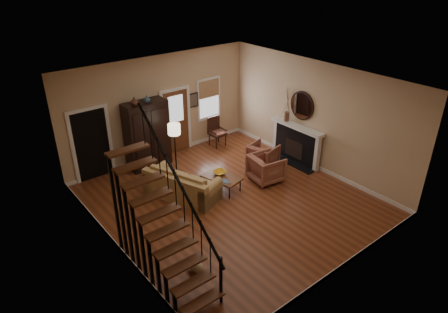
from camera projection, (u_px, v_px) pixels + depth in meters
room at (179, 133)px, 11.12m from camera, size 7.00×7.33×3.30m
staircase at (162, 210)px, 7.63m from camera, size 0.94×2.80×3.20m
fireplace at (297, 140)px, 12.56m from camera, size 0.33×1.95×2.30m
armoire at (147, 135)px, 12.13m from camera, size 1.30×0.60×2.10m
vase_a at (134, 101)px, 11.33m from camera, size 0.24×0.24×0.25m
vase_b at (147, 99)px, 11.56m from camera, size 0.20×0.20×0.21m
sofa at (182, 184)px, 10.84m from camera, size 1.54×2.22×0.76m
coffee_table at (222, 183)px, 11.23m from camera, size 0.86×1.19×0.41m
bowl at (220, 173)px, 11.25m from camera, size 0.37×0.37×0.09m
books at (225, 181)px, 10.85m from camera, size 0.20×0.27×0.05m
armchair_left at (266, 168)px, 11.60m from camera, size 1.00×0.98×0.81m
armchair_right at (263, 155)px, 12.40m from camera, size 0.98×0.96×0.74m
floor_lamp at (175, 150)px, 11.77m from camera, size 0.43×0.43×1.61m
side_chair at (217, 132)px, 13.65m from camera, size 0.54×0.54×1.02m
dog at (196, 266)px, 8.32m from camera, size 0.29×0.44×0.30m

